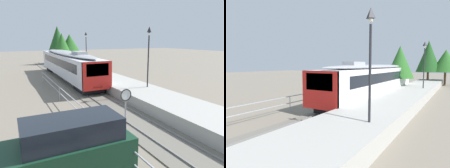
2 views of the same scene
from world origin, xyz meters
The scene contains 9 objects.
ground_plane centered at (-3.00, 22.00, 0.00)m, with size 160.00×160.00×0.00m, color slate.
track_rails centered at (0.00, 22.00, 0.03)m, with size 3.20×60.00×0.14m.
commuter_train centered at (0.00, 30.29, 2.15)m, with size 2.82×20.10×3.74m.
station_platform centered at (3.25, 22.00, 0.45)m, with size 3.90×60.00×0.90m, color #A8A59E.
platform_lamp_mid_platform centered at (4.20, 18.72, 4.62)m, with size 0.34×0.34×5.35m.
platform_lamp_far_end centered at (4.20, 34.81, 4.62)m, with size 0.34×0.34×5.35m.
tree_behind_carpark centered at (2.88, 48.49, 5.05)m, with size 4.10×4.10×7.79m.
tree_behind_station_far centered at (0.94, 36.81, 3.96)m, with size 3.62×3.62×6.10m.
tree_distant_left centered at (5.56, 48.97, 4.24)m, with size 4.60×4.60×6.17m.
Camera 2 is at (7.83, 9.93, 3.66)m, focal length 32.19 mm.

